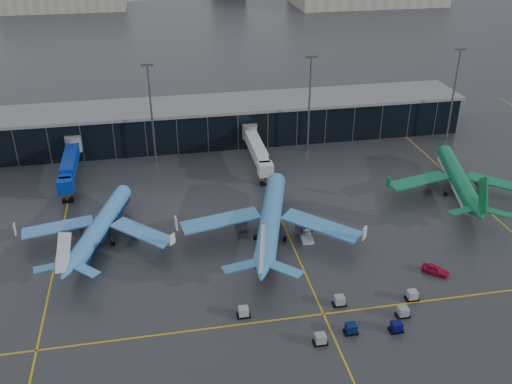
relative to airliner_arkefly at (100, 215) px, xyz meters
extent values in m
plane|color=#282B2D|center=(26.42, -14.89, -5.63)|extent=(600.00, 600.00, 0.00)
cube|color=black|center=(26.42, 47.11, -0.63)|extent=(140.00, 16.00, 10.00)
cube|color=slate|center=(26.42, 47.11, 4.67)|extent=(142.00, 17.00, 0.80)
cylinder|color=#595B60|center=(-8.58, 38.61, -0.43)|extent=(4.00, 4.00, 4.00)
cube|color=navy|center=(-8.58, 25.11, -1.23)|extent=(3.00, 24.00, 3.00)
cylinder|color=#595B60|center=(-8.58, 17.61, -4.33)|extent=(1.00, 1.00, 2.60)
cylinder|color=#595B60|center=(36.42, 38.61, -0.43)|extent=(4.00, 4.00, 4.00)
cube|color=silver|center=(36.42, 25.11, -1.23)|extent=(3.00, 24.00, 3.00)
cylinder|color=#595B60|center=(36.42, 17.61, -4.33)|extent=(1.00, 1.00, 2.60)
cylinder|color=#595B60|center=(11.42, 35.11, 6.87)|extent=(0.50, 0.50, 25.00)
cube|color=#595B60|center=(11.42, 35.11, 19.57)|extent=(3.00, 0.40, 0.60)
cylinder|color=#595B60|center=(51.42, 35.11, 6.87)|extent=(0.50, 0.50, 25.00)
cube|color=#595B60|center=(51.42, 35.11, 19.57)|extent=(3.00, 0.40, 0.60)
cylinder|color=#595B60|center=(91.42, 35.11, 6.87)|extent=(0.50, 0.50, 25.00)
cube|color=#595B60|center=(91.42, 35.11, 19.57)|extent=(3.00, 0.40, 0.60)
cube|color=gold|center=(-8.58, 5.11, -5.62)|extent=(0.30, 120.00, 0.02)
cube|color=gold|center=(36.42, 5.11, -5.62)|extent=(0.30, 120.00, 0.02)
cube|color=gold|center=(81.42, 5.11, -5.62)|extent=(0.30, 120.00, 0.02)
cube|color=gold|center=(36.42, -29.89, -5.62)|extent=(220.00, 0.30, 0.02)
cube|color=black|center=(39.70, -28.09, -5.45)|extent=(2.20, 1.50, 0.36)
cube|color=gray|center=(39.70, -28.09, -4.68)|extent=(1.60, 1.50, 1.50)
cube|color=black|center=(46.45, -35.95, -5.45)|extent=(2.20, 1.50, 0.36)
cube|color=#050743|center=(46.45, -35.95, -4.68)|extent=(1.60, 1.50, 1.50)
cube|color=black|center=(52.25, -29.01, -5.45)|extent=(2.20, 1.50, 0.36)
cube|color=gray|center=(52.25, -29.01, -4.68)|extent=(1.60, 1.50, 1.50)
cube|color=black|center=(48.95, -32.79, -5.45)|extent=(2.20, 1.50, 0.36)
cube|color=gray|center=(48.95, -32.79, -4.68)|extent=(1.60, 1.50, 1.50)
cube|color=black|center=(33.95, -36.38, -5.45)|extent=(2.20, 1.50, 0.36)
cube|color=gray|center=(33.95, -36.38, -4.68)|extent=(1.60, 1.50, 1.50)
cube|color=black|center=(23.46, -27.95, -5.45)|extent=(2.20, 1.50, 0.36)
cube|color=#95969E|center=(23.46, -27.95, -4.68)|extent=(1.60, 1.50, 1.50)
cube|color=black|center=(39.30, -35.03, -5.45)|extent=(2.20, 1.50, 0.36)
cube|color=#04123E|center=(39.30, -35.03, -4.68)|extent=(1.60, 1.50, 1.50)
cube|color=white|center=(39.60, -7.80, -5.23)|extent=(2.30, 3.27, 0.80)
cube|color=white|center=(39.60, -7.80, -3.33)|extent=(1.69, 2.88, 2.29)
imported|color=#B40D33|center=(59.57, -22.78, -4.82)|extent=(4.84, 4.69, 1.64)
camera|label=1|loc=(11.94, -99.72, 55.68)|focal=40.00mm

